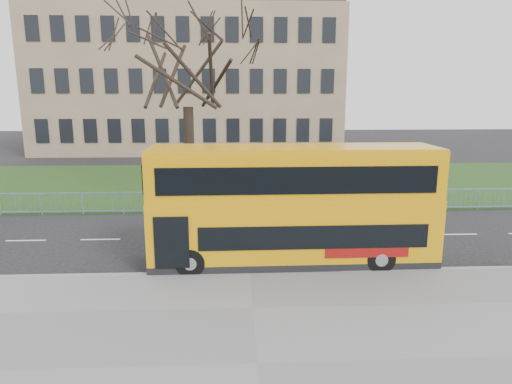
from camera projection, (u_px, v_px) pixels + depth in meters
ground at (248, 259)px, 16.51m from camera, size 120.00×120.00×0.00m
pavement at (258, 366)px, 9.91m from camera, size 80.00×10.50×0.12m
kerb at (250, 273)px, 14.98m from camera, size 80.00×0.20×0.14m
grass_verge at (242, 183)px, 30.47m from camera, size 80.00×15.40×0.08m
guard_railing at (244, 202)px, 22.84m from camera, size 40.00×0.12×1.10m
bare_tree at (188, 89)px, 24.85m from camera, size 8.45×8.45×12.08m
civic_building at (192, 83)px, 48.98m from camera, size 30.00×15.00×14.00m
yellow_bus at (293, 203)px, 15.62m from camera, size 9.72×2.40×4.07m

